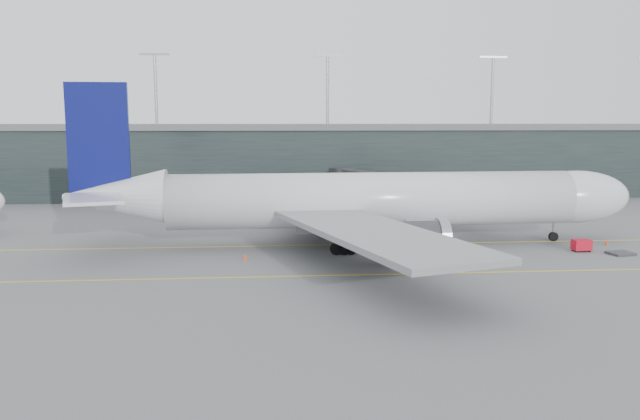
{
  "coord_description": "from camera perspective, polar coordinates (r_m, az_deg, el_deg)",
  "views": [
    {
      "loc": [
        -7.36,
        -82.67,
        15.87
      ],
      "look_at": [
        -0.86,
        -4.0,
        4.58
      ],
      "focal_mm": 35.0,
      "sensor_mm": 36.0,
      "label": 1
    }
  ],
  "objects": [
    {
      "name": "main_aircraft",
      "position": [
        79.8,
        4.42,
        0.82
      ],
      "size": [
        72.86,
        68.59,
        20.46
      ],
      "rotation": [
        0.0,
        0.0,
        0.03
      ],
      "color": "silver",
      "rests_on": "ground"
    },
    {
      "name": "taxiline_b",
      "position": [
        65.06,
        1.93,
        -5.98
      ],
      "size": [
        160.0,
        0.25,
        0.02
      ],
      "primitive_type": "cube",
      "color": "yellow",
      "rests_on": "ground"
    },
    {
      "name": "uld_b",
      "position": [
        94.38,
        -2.52,
        -1.01
      ],
      "size": [
        1.9,
        1.55,
        1.67
      ],
      "rotation": [
        0.0,
        0.0,
        -0.04
      ],
      "color": "#37373C",
      "rests_on": "ground"
    },
    {
      "name": "uld_c",
      "position": [
        93.82,
        0.2,
        -0.98
      ],
      "size": [
        2.47,
        2.17,
        1.92
      ],
      "rotation": [
        0.0,
        0.0,
        -0.26
      ],
      "color": "#37373C",
      "rests_on": "ground"
    },
    {
      "name": "cone_wing_port",
      "position": [
        94.56,
        5.02,
        -1.36
      ],
      "size": [
        0.4,
        0.4,
        0.63
      ],
      "primitive_type": "cone",
      "color": "#E53D0C",
      "rests_on": "ground"
    },
    {
      "name": "cone_nose",
      "position": [
        88.58,
        24.74,
        -2.7
      ],
      "size": [
        0.45,
        0.45,
        0.72
      ],
      "primitive_type": "cone",
      "color": "#F93D0D",
      "rests_on": "ground"
    },
    {
      "name": "taxiline_a",
      "position": [
        80.59,
        0.61,
        -3.21
      ],
      "size": [
        160.0,
        0.25,
        0.02
      ],
      "primitive_type": "cube",
      "color": "yellow",
      "rests_on": "ground"
    },
    {
      "name": "jet_bridge",
      "position": [
        109.88,
        7.32,
        2.45
      ],
      "size": [
        20.03,
        43.19,
        6.82
      ],
      "rotation": [
        0.0,
        0.0,
        0.39
      ],
      "color": "#2B2B30",
      "rests_on": "ground"
    },
    {
      "name": "cone_tail",
      "position": [
        72.35,
        -6.84,
        -4.28
      ],
      "size": [
        0.49,
        0.49,
        0.78
      ],
      "primitive_type": "cone",
      "color": "#FD410E",
      "rests_on": "ground"
    },
    {
      "name": "terminal",
      "position": [
        141.1,
        -1.73,
        4.78
      ],
      "size": [
        240.0,
        36.0,
        29.0
      ],
      "color": "black",
      "rests_on": "ground"
    },
    {
      "name": "taxiline_lead_main",
      "position": [
        104.62,
        2.12,
        -0.59
      ],
      "size": [
        0.25,
        60.0,
        0.02
      ],
      "primitive_type": "cube",
      "color": "yellow",
      "rests_on": "ground"
    },
    {
      "name": "gse_cart",
      "position": [
        82.99,
        22.79,
        -2.96
      ],
      "size": [
        2.21,
        1.47,
        1.46
      ],
      "rotation": [
        0.0,
        0.0,
        0.05
      ],
      "color": "red",
      "rests_on": "ground"
    },
    {
      "name": "uld_a",
      "position": [
        94.97,
        -3.71,
        -0.85
      ],
      "size": [
        2.69,
        2.42,
        2.02
      ],
      "rotation": [
        0.0,
        0.0,
        0.35
      ],
      "color": "#37373C",
      "rests_on": "ground"
    },
    {
      "name": "baggage_dolly",
      "position": [
        83.15,
        25.79,
        -3.57
      ],
      "size": [
        3.23,
        2.8,
        0.28
      ],
      "primitive_type": "cube",
      "rotation": [
        0.0,
        0.0,
        0.22
      ],
      "color": "#333338",
      "rests_on": "ground"
    },
    {
      "name": "cone_wing_stbd",
      "position": [
        66.74,
        8.71,
        -5.41
      ],
      "size": [
        0.43,
        0.43,
        0.69
      ],
      "primitive_type": "cone",
      "color": "#DB590C",
      "rests_on": "ground"
    },
    {
      "name": "ground",
      "position": [
        84.5,
        0.36,
        -2.69
      ],
      "size": [
        320.0,
        320.0,
        0.0
      ],
      "primitive_type": "plane",
      "color": "#56565B",
      "rests_on": "ground"
    }
  ]
}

